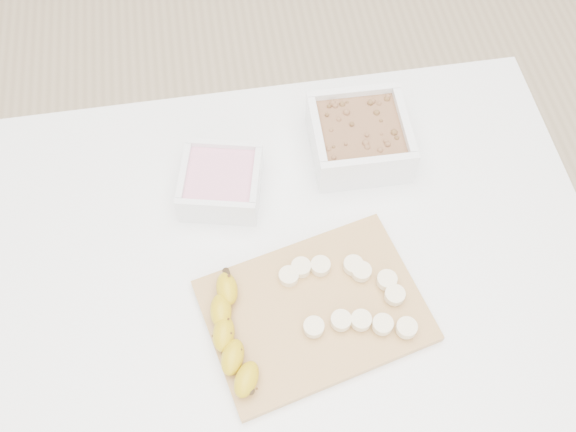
{
  "coord_description": "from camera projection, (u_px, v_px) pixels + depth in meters",
  "views": [
    {
      "loc": [
        -0.08,
        -0.46,
        1.68
      ],
      "look_at": [
        0.0,
        0.03,
        0.81
      ],
      "focal_mm": 40.0,
      "sensor_mm": 36.0,
      "label": 1
    }
  ],
  "objects": [
    {
      "name": "bowl_granola",
      "position": [
        359.0,
        137.0,
        1.11
      ],
      "size": [
        0.17,
        0.17,
        0.08
      ],
      "color": "white",
      "rests_on": "table"
    },
    {
      "name": "bowl_yogurt",
      "position": [
        221.0,
        182.0,
        1.07
      ],
      "size": [
        0.16,
        0.16,
        0.06
      ],
      "color": "white",
      "rests_on": "table"
    },
    {
      "name": "cutting_board",
      "position": [
        315.0,
        310.0,
        0.98
      ],
      "size": [
        0.37,
        0.3,
        0.01
      ],
      "primitive_type": "cube",
      "rotation": [
        0.0,
        0.0,
        0.23
      ],
      "color": "tan",
      "rests_on": "table"
    },
    {
      "name": "banana_slices",
      "position": [
        351.0,
        295.0,
        0.98
      ],
      "size": [
        0.19,
        0.15,
        0.02
      ],
      "color": "#F9E7BA",
      "rests_on": "cutting_board"
    },
    {
      "name": "banana",
      "position": [
        233.0,
        336.0,
        0.94
      ],
      "size": [
        0.07,
        0.19,
        0.03
      ],
      "primitive_type": null,
      "rotation": [
        0.0,
        0.0,
        -0.12
      ],
      "color": "gold",
      "rests_on": "cutting_board"
    },
    {
      "name": "table",
      "position": [
        291.0,
        275.0,
        1.13
      ],
      "size": [
        1.0,
        0.7,
        0.75
      ],
      "color": "white",
      "rests_on": "ground"
    },
    {
      "name": "ground",
      "position": [
        290.0,
        378.0,
        1.69
      ],
      "size": [
        3.5,
        3.5,
        0.0
      ],
      "primitive_type": "plane",
      "color": "#C6AD89",
      "rests_on": "ground"
    }
  ]
}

